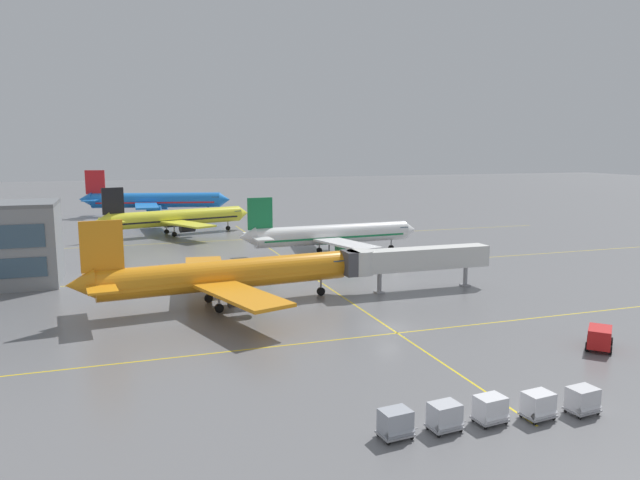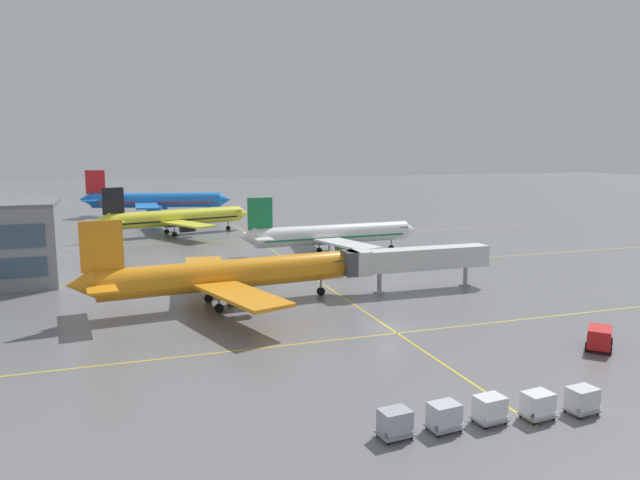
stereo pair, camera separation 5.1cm
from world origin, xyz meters
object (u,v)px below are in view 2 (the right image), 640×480
baggage_cart_row_middle (490,409)px  baggage_cart_row_fifth (583,400)px  airliner_third_row (176,218)px  baggage_cart_row_fourth (538,405)px  baggage_cart_row_second (444,416)px  baggage_cart_row_leftmost (395,423)px  service_truck_red_van (600,336)px  airliner_far_left_stand (155,200)px  airliner_front_gate (224,275)px  airliner_second_row (331,235)px  jet_bridge (407,260)px

baggage_cart_row_middle → baggage_cart_row_fifth: 6.91m
airliner_third_row → baggage_cart_row_fourth: (15.16, -95.59, -2.53)m
baggage_cart_row_second → baggage_cart_row_fourth: bearing=-4.4°
airliner_third_row → baggage_cart_row_leftmost: airliner_third_row is taller
airliner_third_row → service_truck_red_van: 90.66m
airliner_far_left_stand → baggage_cart_row_fourth: size_ratio=13.86×
airliner_front_gate → baggage_cart_row_fifth: bearing=-62.6°
baggage_cart_row_second → airliner_front_gate: bearing=103.3°
airliner_third_row → baggage_cart_row_fourth: size_ratio=11.64×
airliner_front_gate → baggage_cart_row_second: airliner_front_gate is taller
baggage_cart_row_leftmost → baggage_cart_row_second: size_ratio=1.00×
baggage_cart_row_leftmost → airliner_second_row: bearing=73.9°
airliner_far_left_stand → baggage_cart_row_fifth: airliner_far_left_stand is taller
jet_bridge → service_truck_red_van: bearing=-75.3°
airliner_front_gate → airliner_second_row: bearing=50.3°
jet_bridge → baggage_cart_row_middle: bearing=-108.2°
baggage_cart_row_leftmost → jet_bridge: jet_bridge is taller
baggage_cart_row_middle → airliner_front_gate: bearing=108.5°
jet_bridge → baggage_cart_row_second: bearing=-113.1°
airliner_front_gate → airliner_far_left_stand: bearing=91.3°
airliner_second_row → baggage_cart_row_second: airliner_second_row is taller
service_truck_red_van → baggage_cart_row_second: service_truck_red_van is taller
airliner_second_row → baggage_cart_row_fourth: (-7.72, -63.03, -2.46)m
airliner_second_row → baggage_cart_row_leftmost: airliner_second_row is taller
airliner_front_gate → baggage_cart_row_leftmost: bearing=-82.1°
service_truck_red_van → baggage_cart_row_fourth: 17.85m
jet_bridge → airliner_third_row: bearing=111.1°
baggage_cart_row_middle → jet_bridge: 36.98m
baggage_cart_row_leftmost → baggage_cart_row_second: same height
airliner_far_left_stand → baggage_cart_row_fifth: bearing=-81.1°
airliner_front_gate → jet_bridge: (23.21, -0.04, 0.42)m
baggage_cart_row_fifth → jet_bridge: size_ratio=0.14×
service_truck_red_van → baggage_cart_row_second: (-21.62, -9.52, -0.17)m
airliner_front_gate → airliner_second_row: size_ratio=1.05×
baggage_cart_row_middle → airliner_third_row: bearing=97.0°
airliner_second_row → airliner_far_left_stand: 73.57m
baggage_cart_row_fifth → jet_bridge: jet_bridge is taller
airliner_third_row → baggage_cart_row_second: bearing=-85.0°
airliner_third_row → airliner_far_left_stand: (-2.24, 36.59, 0.65)m
baggage_cart_row_second → baggage_cart_row_fifth: (10.30, -0.82, 0.00)m
baggage_cart_row_second → baggage_cart_row_middle: (3.43, -0.02, 0.00)m
airliner_third_row → baggage_cart_row_fourth: bearing=-81.0°
baggage_cart_row_middle → baggage_cart_row_fifth: same height
baggage_cart_row_leftmost → baggage_cart_row_second: 3.44m
airliner_far_left_stand → baggage_cart_row_fourth: (17.40, -132.18, -3.18)m
baggage_cart_row_second → baggage_cart_row_leftmost: bearing=177.5°
airliner_far_left_stand → baggage_cart_row_middle: (13.96, -131.67, -3.18)m
baggage_cart_row_fourth → airliner_front_gate: bearing=113.0°
airliner_front_gate → baggage_cart_row_middle: (11.70, -35.05, -2.63)m
airliner_third_row → baggage_cart_row_fifth: airliner_third_row is taller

